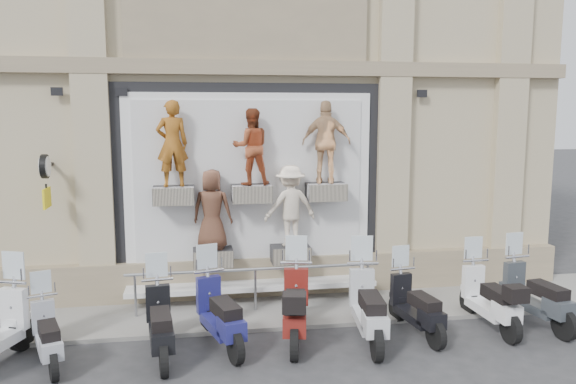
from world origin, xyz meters
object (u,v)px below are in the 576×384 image
clock_sign_bracket (46,174)px  scooter_e (220,300)px  scooter_c (47,323)px  scooter_d (160,310)px  scooter_i (490,287)px  scooter_h (416,294)px  scooter_j (537,283)px  scooter_f (295,293)px  guard_rail (255,291)px  scooter_g (368,294)px

clock_sign_bracket → scooter_e: 4.19m
scooter_c → scooter_d: 1.74m
scooter_i → scooter_e: bearing=178.3°
scooter_e → scooter_h: size_ratio=1.10×
scooter_h → scooter_i: size_ratio=0.94×
scooter_e → scooter_j: 5.85m
scooter_e → scooter_j: size_ratio=1.00×
scooter_f → scooter_d: bearing=-161.6°
guard_rail → scooter_c: scooter_c is taller
scooter_c → scooter_h: 6.19m
scooter_e → scooter_f: scooter_f is taller
scooter_c → scooter_i: scooter_i is taller
scooter_d → scooter_g: (3.51, 0.04, 0.07)m
guard_rail → scooter_h: 3.13m
scooter_i → scooter_j: bearing=-2.2°
scooter_e → scooter_c: bearing=169.0°
scooter_d → scooter_e: size_ratio=0.97×
clock_sign_bracket → scooter_f: clock_sign_bracket is taller
scooter_d → scooter_f: size_ratio=0.92×
scooter_h → scooter_f: bearing=170.0°
scooter_e → scooter_d: bearing=178.1°
scooter_c → scooter_g: scooter_g is taller
guard_rail → scooter_g: bearing=-43.7°
scooter_f → scooter_c: bearing=-164.6°
scooter_f → scooter_i: 3.62m
scooter_f → clock_sign_bracket: bearing=168.1°
scooter_e → clock_sign_bracket: bearing=131.9°
scooter_c → scooter_i: 7.64m
scooter_h → scooter_d: bearing=174.6°
guard_rail → scooter_h: bearing=-29.5°
scooter_g → scooter_e: bearing=-178.0°
scooter_i → scooter_j: (0.93, -0.01, 0.02)m
scooter_d → scooter_f: bearing=0.4°
scooter_f → scooter_i: (3.62, -0.02, -0.07)m
guard_rail → scooter_j: bearing=-16.2°
clock_sign_bracket → scooter_j: size_ratio=0.51×
guard_rail → scooter_f: bearing=-69.7°
scooter_c → scooter_f: scooter_f is taller
scooter_f → scooter_i: scooter_f is taller
scooter_g → scooter_h: size_ratio=1.15×
scooter_d → scooter_h: scooter_d is taller
scooter_e → scooter_i: (4.93, 0.01, -0.03)m
guard_rail → scooter_d: (-1.74, -1.73, 0.33)m
guard_rail → scooter_e: size_ratio=2.50×
scooter_h → scooter_i: scooter_i is taller
scooter_e → scooter_h: 3.48m
scooter_h → scooter_i: 1.45m
clock_sign_bracket → scooter_i: size_ratio=0.52×
scooter_c → scooter_f: 4.03m
scooter_c → scooter_d: bearing=-19.7°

